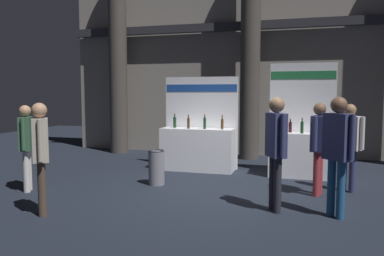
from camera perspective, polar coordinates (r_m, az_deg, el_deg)
name	(u,v)px	position (r m, az deg, el deg)	size (l,w,h in m)	color
ground_plane	(221,192)	(7.47, 4.27, -9.44)	(24.00, 24.00, 0.00)	black
hall_colonnade	(253,40)	(11.78, 9.04, 12.72)	(11.68, 1.16, 6.97)	gray
exhibitor_booth_0	(198,146)	(9.42, 0.89, -2.61)	(1.86, 0.66, 2.28)	white
exhibitor_booth_1	(301,149)	(9.04, 15.85, -3.01)	(1.48, 0.66, 2.57)	white
trash_bin	(156,167)	(7.99, -5.28, -5.84)	(0.33, 0.33, 0.72)	slate
visitor_0	(41,149)	(6.34, -21.50, -2.93)	(0.39, 0.42, 1.74)	#47382D
visitor_1	(276,144)	(6.22, 12.31, -2.26)	(0.37, 0.51, 1.82)	#23232D
visitor_2	(349,140)	(7.90, 22.22, -1.63)	(0.50, 0.42, 1.68)	navy
visitor_3	(26,140)	(8.01, -23.33, -1.70)	(0.38, 0.52, 1.66)	silver
visitor_4	(319,141)	(7.41, 18.26, -1.82)	(0.32, 0.53, 1.71)	maroon
visitor_5	(337,146)	(6.17, 20.73, -2.44)	(0.44, 0.45, 1.83)	navy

